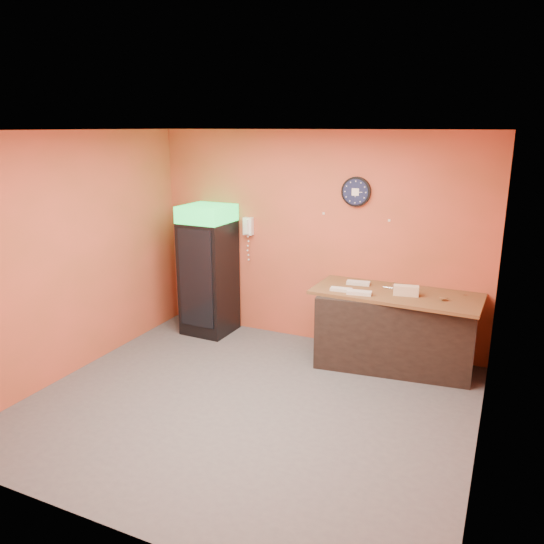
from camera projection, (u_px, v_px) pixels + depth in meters
The scene contains 15 objects.
floor at pixel (248, 405), 5.59m from camera, with size 4.50×4.50×0.00m, color #47474C.
back_wall at pixel (316, 239), 6.97m from camera, with size 4.50×0.02×2.80m, color #D1513B.
left_wall at pixel (73, 255), 6.12m from camera, with size 0.02×4.00×2.80m, color #D1513B.
right_wall at pixel (492, 309), 4.31m from camera, with size 0.02×4.00×2.80m, color #D1513B.
ceiling at pixel (244, 130), 4.84m from camera, with size 4.50×4.00×0.02m, color white.
beverage_cooler at pixel (207, 272), 7.34m from camera, with size 0.65×0.66×1.81m.
prep_counter at pixel (394, 331), 6.40m from camera, with size 1.79×0.80×0.90m, color black.
wall_clock at pixel (356, 192), 6.56m from camera, with size 0.37×0.06×0.37m.
wall_phone at pixel (248, 226), 7.28m from camera, with size 0.13×0.11×0.24m.
butcher_paper at pixel (396, 294), 6.28m from camera, with size 1.95×0.86×0.04m, color brown.
sub_roll_stack at pixel (406, 291), 6.14m from camera, with size 0.30×0.15×0.12m.
wrapped_sandwich_left at pixel (341, 289), 6.32m from camera, with size 0.26×0.10×0.04m, color silver.
wrapped_sandwich_mid at pixel (359, 293), 6.19m from camera, with size 0.29×0.11×0.04m, color silver.
wrapped_sandwich_right at pixel (358, 283), 6.57m from camera, with size 0.28×0.11×0.04m, color silver.
kitchen_tool at pixel (395, 287), 6.39m from camera, with size 0.06×0.06×0.06m, color silver.
Camera 1 is at (2.32, -4.45, 2.83)m, focal length 35.00 mm.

